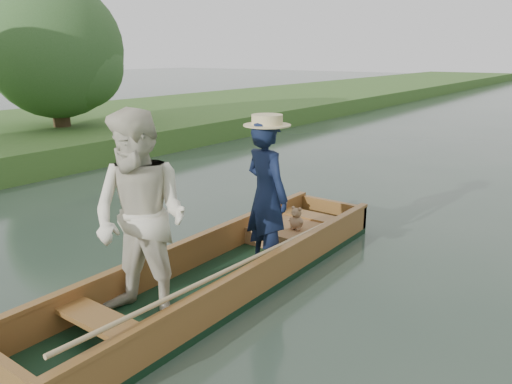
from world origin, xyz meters
The scene contains 2 objects.
ground centered at (0.00, 0.00, 0.00)m, with size 120.00×120.00×0.00m, color #283D30.
punt centered at (0.00, -0.34, 0.74)m, with size 1.15×5.00×2.06m.
Camera 1 is at (3.32, -3.86, 2.51)m, focal length 35.00 mm.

